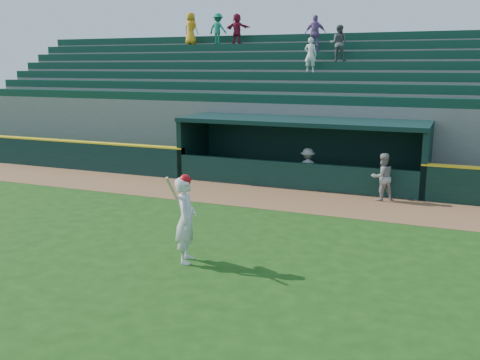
{
  "coord_description": "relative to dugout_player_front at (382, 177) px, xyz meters",
  "views": [
    {
      "loc": [
        5.61,
        -11.95,
        4.45
      ],
      "look_at": [
        0.0,
        1.6,
        1.3
      ],
      "focal_mm": 40.0,
      "sensor_mm": 36.0,
      "label": 1
    }
  ],
  "objects": [
    {
      "name": "warning_track",
      "position": [
        -3.33,
        -1.11,
        -0.8
      ],
      "size": [
        40.0,
        3.0,
        0.01
      ],
      "primitive_type": "cube",
      "color": "brown",
      "rests_on": "ground"
    },
    {
      "name": "ground",
      "position": [
        -3.33,
        -6.01,
        -0.8
      ],
      "size": [
        120.0,
        120.0,
        0.0
      ],
      "primitive_type": "plane",
      "color": "#1A4210",
      "rests_on": "ground"
    },
    {
      "name": "dugout_player_front",
      "position": [
        0.0,
        0.0,
        0.0
      ],
      "size": [
        0.99,
        0.95,
        1.61
      ],
      "primitive_type": "imported",
      "rotation": [
        0.0,
        0.0,
        3.78
      ],
      "color": "#969691",
      "rests_on": "ground"
    },
    {
      "name": "field_wall_left",
      "position": [
        -15.58,
        0.54,
        -0.2
      ],
      "size": [
        15.5,
        0.3,
        1.2
      ],
      "primitive_type": "cube",
      "color": "black",
      "rests_on": "ground"
    },
    {
      "name": "dugout_player_inside",
      "position": [
        -2.83,
        0.95,
        -0.07
      ],
      "size": [
        1.08,
        0.83,
        1.47
      ],
      "primitive_type": "imported",
      "rotation": [
        0.0,
        0.0,
        3.48
      ],
      "color": "#9A9A95",
      "rests_on": "ground"
    },
    {
      "name": "wall_stripe_left",
      "position": [
        -15.58,
        0.54,
        0.43
      ],
      "size": [
        15.5,
        0.32,
        0.06
      ],
      "primitive_type": "cube",
      "color": "yellow",
      "rests_on": "field_wall_left"
    },
    {
      "name": "stands",
      "position": [
        -3.32,
        6.57,
        1.59
      ],
      "size": [
        34.5,
        6.25,
        7.15
      ],
      "color": "slate",
      "rests_on": "ground"
    },
    {
      "name": "dugout",
      "position": [
        -3.33,
        2.0,
        0.55
      ],
      "size": [
        9.4,
        2.8,
        2.46
      ],
      "color": "slate",
      "rests_on": "ground"
    },
    {
      "name": "batter_at_plate",
      "position": [
        -3.34,
        -7.61,
        0.22
      ],
      "size": [
        0.68,
        0.91,
        2.08
      ],
      "color": "silver",
      "rests_on": "ground"
    }
  ]
}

